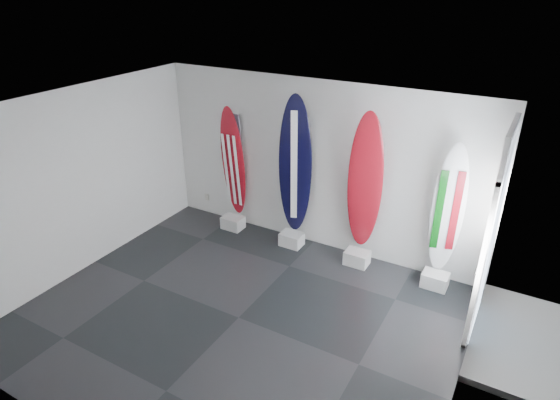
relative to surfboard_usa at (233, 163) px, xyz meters
The scene contains 16 objects.
floor 3.09m from the surfboard_usa, 54.87° to the right, with size 6.00×6.00×0.00m, color black.
ceiling 3.25m from the surfboard_usa, 54.87° to the right, with size 6.00×6.00×0.00m, color white.
wall_back 1.63m from the surfboard_usa, ahead, with size 6.00×6.00×0.00m, color white.
wall_front 5.04m from the surfboard_usa, 71.45° to the right, with size 6.00×6.00×0.00m, color white.
wall_left 2.68m from the surfboard_usa, 121.48° to the right, with size 5.00×5.00×0.00m, color white.
wall_right 5.14m from the surfboard_usa, 26.34° to the right, with size 5.00×5.00×0.00m, color white.
display_block_usa 1.22m from the surfboard_usa, 90.00° to the right, with size 0.40×0.30×0.24m, color silver.
surfboard_usa is the anchor object (origin of this frame).
display_block_navy 1.78m from the surfboard_usa, ahead, with size 0.40×0.30×0.24m, color silver.
surfboard_navy 1.31m from the surfboard_usa, ahead, with size 0.58×0.08×2.55m, color black.
display_block_swiss 2.85m from the surfboard_usa, ahead, with size 0.40×0.30×0.24m, color silver.
surfboard_swiss 2.58m from the surfboard_usa, ahead, with size 0.56×0.08×2.48m, color maroon.
display_block_italy 4.07m from the surfboard_usa, ahead, with size 0.40×0.30×0.24m, color silver.
surfboard_italy 3.89m from the surfboard_usa, ahead, with size 0.49×0.08×2.15m, color white.
wall_outlet 1.31m from the surfboard_usa, 166.70° to the left, with size 0.09×0.02×0.13m, color silver.
glass_door 4.63m from the surfboard_usa, ahead, with size 0.12×1.16×2.85m, color white, non-canonical shape.
Camera 1 is at (3.23, -4.46, 4.51)m, focal length 30.44 mm.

